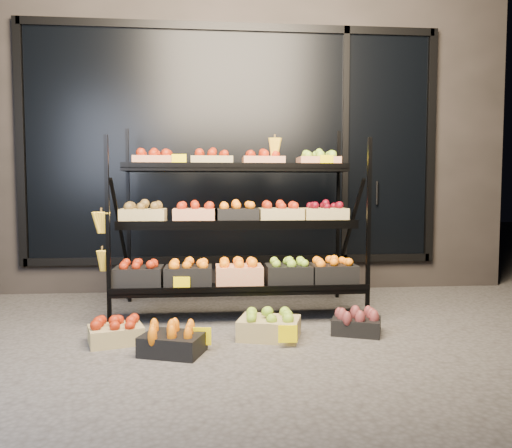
{
  "coord_description": "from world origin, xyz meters",
  "views": [
    {
      "loc": [
        -0.24,
        -3.71,
        1.09
      ],
      "look_at": [
        0.15,
        0.55,
        0.79
      ],
      "focal_mm": 35.0,
      "sensor_mm": 36.0,
      "label": 1
    }
  ],
  "objects": [
    {
      "name": "floor_crate_midleft",
      "position": [
        -0.49,
        -0.45,
        0.09
      ],
      "size": [
        0.46,
        0.4,
        0.2
      ],
      "rotation": [
        0.0,
        0.0,
        -0.33
      ],
      "color": "black",
      "rests_on": "ground"
    },
    {
      "name": "display_rack",
      "position": [
        -0.02,
        0.6,
        0.79
      ],
      "size": [
        2.18,
        1.02,
        1.67
      ],
      "color": "black",
      "rests_on": "ground"
    },
    {
      "name": "floor_crate_midright",
      "position": [
        0.18,
        -0.16,
        0.1
      ],
      "size": [
        0.5,
        0.43,
        0.21
      ],
      "rotation": [
        0.0,
        0.0,
        -0.29
      ],
      "color": "tan",
      "rests_on": "ground"
    },
    {
      "name": "building",
      "position": [
        0.0,
        2.59,
        1.75
      ],
      "size": [
        6.0,
        2.08,
        3.5
      ],
      "color": "#2D2826",
      "rests_on": "ground"
    },
    {
      "name": "floor_crate_left",
      "position": [
        -0.91,
        -0.18,
        0.09
      ],
      "size": [
        0.43,
        0.37,
        0.19
      ],
      "rotation": [
        0.0,
        0.0,
        0.31
      ],
      "color": "tan",
      "rests_on": "ground"
    },
    {
      "name": "ground",
      "position": [
        0.0,
        0.0,
        0.0
      ],
      "size": [
        24.0,
        24.0,
        0.0
      ],
      "primitive_type": "plane",
      "color": "#514F4C",
      "rests_on": "ground"
    },
    {
      "name": "floor_crate_right",
      "position": [
        0.85,
        -0.1,
        0.09
      ],
      "size": [
        0.42,
        0.37,
        0.19
      ],
      "rotation": [
        0.0,
        0.0,
        -0.36
      ],
      "color": "black",
      "rests_on": "ground"
    },
    {
      "name": "tag_floor_b",
      "position": [
        0.28,
        -0.4,
        0.06
      ],
      "size": [
        0.13,
        0.01,
        0.12
      ],
      "primitive_type": "cube",
      "color": "#FFE500",
      "rests_on": "ground"
    },
    {
      "name": "tag_floor_a",
      "position": [
        -0.3,
        -0.4,
        0.06
      ],
      "size": [
        0.13,
        0.01,
        0.12
      ],
      "primitive_type": "cube",
      "color": "#FFE500",
      "rests_on": "ground"
    }
  ]
}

